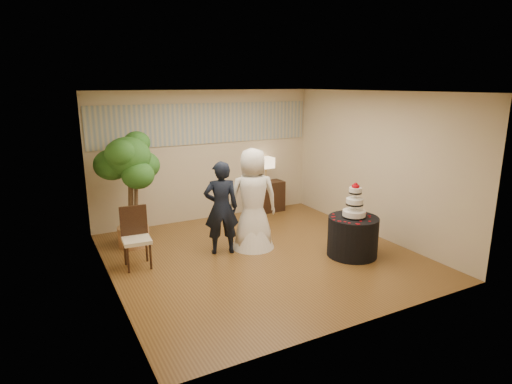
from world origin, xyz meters
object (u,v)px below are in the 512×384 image
console (266,197)px  table_lamp (266,170)px  bride (253,199)px  cake_table (353,236)px  wedding_cake (355,200)px  ficus_tree (130,190)px  side_chair (136,238)px  groom (221,208)px

console → table_lamp: table_lamp is taller
bride → cake_table: bride is taller
wedding_cake → cake_table: bearing=0.0°
ficus_tree → side_chair: 1.18m
groom → ficus_tree: ficus_tree is taller
console → table_lamp: 0.65m
bride → ficus_tree: (-1.92, 1.12, 0.15)m
bride → ficus_tree: ficus_tree is taller
groom → bride: (0.61, -0.03, 0.09)m
console → side_chair: 3.81m
groom → side_chair: 1.51m
groom → bride: size_ratio=0.90×
bride → console: bearing=-110.6°
cake_table → ficus_tree: size_ratio=0.41×
wedding_cake → groom: bearing=148.6°
ficus_tree → side_chair: bearing=-98.8°
groom → ficus_tree: bearing=-23.2°
console → table_lamp: size_ratio=1.47×
wedding_cake → ficus_tree: size_ratio=0.29×
groom → console: 2.68m
cake_table → ficus_tree: (-3.27, 2.28, 0.72)m
table_lamp → side_chair: size_ratio=0.58×
groom → console: (1.91, 1.82, -0.47)m
bride → cake_table: bearing=153.8°
wedding_cake → table_lamp: 3.01m
groom → wedding_cake: bearing=165.1°
side_chair → bride: bearing=1.1°
bride → cake_table: (1.35, -1.16, -0.57)m
ficus_tree → groom: bearing=-39.7°
ficus_tree → side_chair: size_ratio=2.15×
bride → table_lamp: (1.31, 1.85, 0.08)m
console → bride: bearing=-128.3°
wedding_cake → console: bearing=90.8°
wedding_cake → side_chair: size_ratio=0.61×
groom → table_lamp: (1.91, 1.82, 0.18)m
bride → table_lamp: bearing=-110.6°
side_chair → ficus_tree: bearing=85.0°
cake_table → side_chair: (-3.42, 1.26, 0.15)m
table_lamp → ficus_tree: 3.30m
wedding_cake → table_lamp: (-0.04, 3.01, 0.00)m
wedding_cake → ficus_tree: ficus_tree is taller
bride → wedding_cake: (1.35, -1.16, 0.08)m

